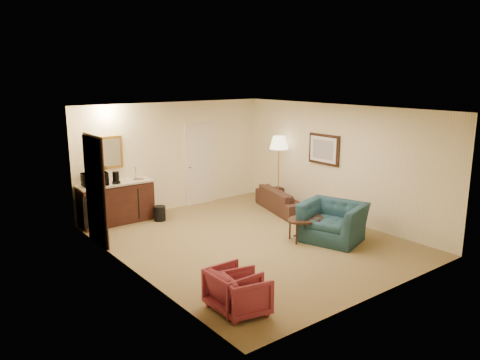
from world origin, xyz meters
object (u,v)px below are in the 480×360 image
at_px(waste_bin, 160,213).
at_px(coffee_maker, 116,177).
at_px(rose_chair_near, 233,287).
at_px(microwave, 95,178).
at_px(sofa, 285,196).
at_px(teal_armchair, 333,215).
at_px(wetbar_cabinet, 116,203).
at_px(floor_lamp, 278,171).
at_px(coffee_table, 305,229).
at_px(rose_chair_far, 244,292).

height_order(waste_bin, coffee_maker, coffee_maker).
xyz_separation_m(rose_chair_near, coffee_maker, (0.26, 4.60, 0.73)).
bearing_deg(microwave, waste_bin, -14.01).
bearing_deg(waste_bin, sofa, -22.42).
relative_size(teal_armchair, waste_bin, 3.51).
xyz_separation_m(wetbar_cabinet, floor_lamp, (3.85, -1.07, 0.42)).
bearing_deg(microwave, rose_chair_near, -83.88).
distance_m(teal_armchair, microwave, 5.04).
distance_m(sofa, floor_lamp, 0.77).
height_order(coffee_table, microwave, microwave).
bearing_deg(floor_lamp, teal_armchair, -108.98).
relative_size(sofa, coffee_table, 2.32).
bearing_deg(rose_chair_near, wetbar_cabinet, -3.53).
distance_m(rose_chair_far, microwave, 4.98).
relative_size(teal_armchair, microwave, 2.30).
distance_m(waste_bin, coffee_maker, 1.27).
xyz_separation_m(sofa, teal_armchair, (-0.65, -2.10, 0.15)).
xyz_separation_m(sofa, waste_bin, (-2.77, 1.14, -0.20)).
bearing_deg(wetbar_cabinet, microwave, -177.04).
bearing_deg(wetbar_cabinet, rose_chair_far, -92.90).
relative_size(teal_armchair, rose_chair_near, 1.80).
bearing_deg(floor_lamp, rose_chair_far, -136.71).
bearing_deg(microwave, coffee_table, -44.41).
height_order(teal_armchair, coffee_table, teal_armchair).
bearing_deg(waste_bin, floor_lamp, -11.75).
distance_m(wetbar_cabinet, coffee_maker, 0.61).
relative_size(wetbar_cabinet, teal_armchair, 1.40).
distance_m(sofa, coffee_table, 2.10).
distance_m(sofa, teal_armchair, 2.20).
xyz_separation_m(sofa, coffee_maker, (-3.62, 1.47, 0.69)).
bearing_deg(teal_armchair, coffee_table, -143.94).
xyz_separation_m(rose_chair_far, waste_bin, (1.08, 4.49, -0.15)).
xyz_separation_m(sofa, coffee_table, (-1.09, -1.78, -0.13)).
relative_size(coffee_table, coffee_maker, 2.97).
height_order(sofa, coffee_table, sofa).
bearing_deg(floor_lamp, sofa, -115.87).
distance_m(teal_armchair, rose_chair_far, 3.44).
relative_size(teal_armchair, coffee_table, 1.45).
bearing_deg(rose_chair_far, coffee_maker, 9.63).
bearing_deg(wetbar_cabinet, floor_lamp, -15.55).
relative_size(sofa, floor_lamp, 1.06).
bearing_deg(floor_lamp, coffee_table, -120.24).
xyz_separation_m(rose_chair_far, coffee_table, (2.76, 1.56, -0.08)).
height_order(rose_chair_far, coffee_table, rose_chair_far).
distance_m(sofa, coffee_maker, 3.97).
distance_m(sofa, microwave, 4.41).
bearing_deg(wetbar_cabinet, coffee_maker, -101.33).
height_order(rose_chair_near, floor_lamp, floor_lamp).
height_order(coffee_table, floor_lamp, floor_lamp).
relative_size(coffee_table, waste_bin, 2.42).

